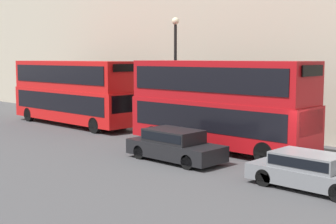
% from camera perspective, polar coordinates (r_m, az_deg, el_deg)
% --- Properties ---
extents(ground_plane, '(200.00, 200.00, 0.00)m').
position_cam_1_polar(ground_plane, '(19.59, 17.13, -7.46)').
color(ground_plane, '#424244').
extents(bus_leading, '(2.59, 10.14, 4.52)m').
position_cam_1_polar(bus_leading, '(23.67, 6.16, 1.30)').
color(bus_leading, '#A80F14').
rests_on(bus_leading, ground).
extents(bus_second_in_queue, '(2.59, 11.18, 4.45)m').
position_cam_1_polar(bus_second_in_queue, '(33.04, -11.58, 2.65)').
color(bus_second_in_queue, red).
rests_on(bus_second_in_queue, ground).
extents(car_dark_sedan, '(1.79, 4.40, 1.30)m').
position_cam_1_polar(car_dark_sedan, '(17.51, 16.84, -6.78)').
color(car_dark_sedan, slate).
rests_on(car_dark_sedan, ground).
extents(car_hatchback, '(1.87, 4.67, 1.44)m').
position_cam_1_polar(car_hatchback, '(21.24, 0.81, -3.97)').
color(car_hatchback, black).
rests_on(car_hatchback, ground).
extents(street_lamp, '(0.44, 0.44, 7.08)m').
position_cam_1_polar(street_lamp, '(28.50, 0.91, 5.94)').
color(street_lamp, black).
rests_on(street_lamp, ground).
extents(pedestrian, '(0.36, 0.36, 1.68)m').
position_cam_1_polar(pedestrian, '(25.52, 9.80, -2.24)').
color(pedestrian, maroon).
rests_on(pedestrian, ground).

